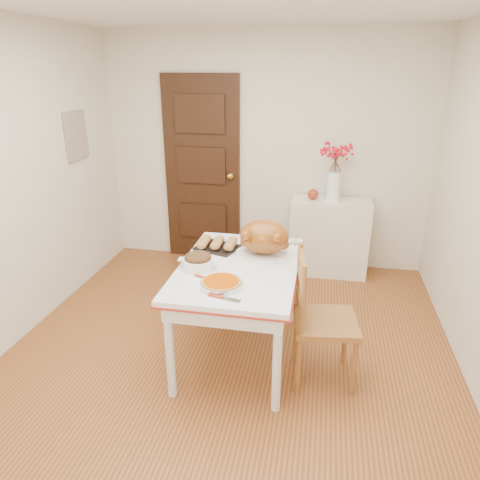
% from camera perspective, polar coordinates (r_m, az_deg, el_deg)
% --- Properties ---
extents(floor, '(3.50, 4.00, 0.00)m').
position_cam_1_polar(floor, '(3.51, -1.86, -15.51)').
color(floor, brown).
rests_on(floor, ground).
extents(wall_back, '(3.50, 0.00, 2.50)m').
position_cam_1_polar(wall_back, '(4.85, 3.26, 11.20)').
color(wall_back, beige).
rests_on(wall_back, ground).
extents(wall_front, '(3.50, 0.00, 2.50)m').
position_cam_1_polar(wall_front, '(1.30, -24.04, -22.41)').
color(wall_front, beige).
rests_on(wall_front, ground).
extents(door_back, '(0.85, 0.06, 2.06)m').
position_cam_1_polar(door_back, '(5.01, -4.90, 8.91)').
color(door_back, black).
rests_on(door_back, ground).
extents(photo_board, '(0.03, 0.35, 0.45)m').
position_cam_1_polar(photo_board, '(4.63, -20.46, 12.57)').
color(photo_board, '#AEA38B').
rests_on(photo_board, ground).
extents(sideboard, '(0.82, 0.36, 0.82)m').
position_cam_1_polar(sideboard, '(4.82, 11.43, 0.36)').
color(sideboard, silver).
rests_on(sideboard, floor).
extents(kitchen_table, '(0.87, 1.28, 0.76)m').
position_cam_1_polar(kitchen_table, '(3.40, -0.16, -9.15)').
color(kitchen_table, white).
rests_on(kitchen_table, floor).
extents(chair_oak, '(0.48, 0.48, 0.97)m').
position_cam_1_polar(chair_oak, '(3.15, 11.03, -10.00)').
color(chair_oak, brown).
rests_on(chair_oak, floor).
extents(berry_vase, '(0.32, 0.32, 0.62)m').
position_cam_1_polar(berry_vase, '(4.62, 12.19, 8.73)').
color(berry_vase, white).
rests_on(berry_vase, sideboard).
extents(apple, '(0.11, 0.11, 0.11)m').
position_cam_1_polar(apple, '(4.68, 9.43, 5.86)').
color(apple, maroon).
rests_on(apple, sideboard).
extents(turkey_platter, '(0.52, 0.46, 0.28)m').
position_cam_1_polar(turkey_platter, '(3.34, 3.15, 0.18)').
color(turkey_platter, '#9B5817').
rests_on(turkey_platter, kitchen_table).
extents(pumpkin_pie, '(0.31, 0.31, 0.06)m').
position_cam_1_polar(pumpkin_pie, '(2.91, -2.44, -5.52)').
color(pumpkin_pie, '#B74200').
rests_on(pumpkin_pie, kitchen_table).
extents(stuffing_dish, '(0.33, 0.28, 0.11)m').
position_cam_1_polar(stuffing_dish, '(3.17, -5.45, -2.70)').
color(stuffing_dish, brown).
rests_on(stuffing_dish, kitchen_table).
extents(rolls_tray, '(0.37, 0.33, 0.08)m').
position_cam_1_polar(rolls_tray, '(3.50, -2.95, -0.49)').
color(rolls_tray, '#BA763D').
rests_on(rolls_tray, kitchen_table).
extents(pie_server, '(0.23, 0.11, 0.01)m').
position_cam_1_polar(pie_server, '(2.77, -2.07, -7.51)').
color(pie_server, silver).
rests_on(pie_server, kitchen_table).
extents(carving_knife, '(0.23, 0.12, 0.01)m').
position_cam_1_polar(carving_knife, '(3.02, -4.13, -5.00)').
color(carving_knife, silver).
rests_on(carving_knife, kitchen_table).
extents(drinking_glass, '(0.08, 0.08, 0.12)m').
position_cam_1_polar(drinking_glass, '(3.61, 2.37, 0.56)').
color(drinking_glass, white).
rests_on(drinking_glass, kitchen_table).
extents(shaker_pair, '(0.09, 0.06, 0.08)m').
position_cam_1_polar(shaker_pair, '(3.62, 6.81, 0.10)').
color(shaker_pair, white).
rests_on(shaker_pair, kitchen_table).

